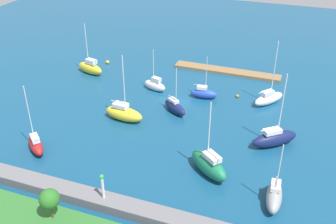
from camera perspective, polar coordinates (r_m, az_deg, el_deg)
The scene contains 17 objects.
water at distance 75.11m, azimuth 1.70°, elevation 1.32°, with size 160.00×160.00×0.00m, color navy.
pier_dock at distance 88.55m, azimuth 8.53°, elevation 5.88°, with size 23.53×3.05×0.58m, color olive.
breakwater at distance 52.63m, azimuth -9.02°, elevation -12.78°, with size 69.30×2.61×1.38m, color slate.
harbor_beacon at distance 50.84m, azimuth -9.49°, elevation -10.37°, with size 0.56×0.56×3.73m.
park_tree_west at distance 49.34m, azimuth -16.84°, elevation -11.99°, with size 2.48×2.48×4.26m.
sailboat_yellow_far_south at distance 88.24m, azimuth -11.22°, elevation 6.34°, with size 6.98×3.73×11.18m.
sailboat_white_inner_mooring at distance 79.39m, azimuth -1.91°, elevation 3.94°, with size 5.34×3.05×8.70m.
sailboat_navy_lone_north at distance 64.59m, azimuth 15.19°, elevation -3.68°, with size 7.57×6.86×12.46m.
sailboat_blue_outer_mooring at distance 76.72m, azimuth 5.22°, elevation 2.75°, with size 5.44×2.43×8.66m.
sailboat_red_lone_south at distance 64.63m, azimuth -18.66°, elevation -4.43°, with size 5.61×5.18×11.14m.
sailboat_green_west_end at distance 56.80m, azimuth 5.96°, elevation -7.60°, with size 7.43×6.60×11.57m.
sailboat_gray_east_end at distance 53.79m, azimuth 15.16°, elevation -11.68°, with size 2.41×6.29×9.55m.
sailboat_yellow_along_channel at distance 69.40m, azimuth -6.43°, elevation -0.17°, with size 7.40×3.24×12.30m.
sailboat_white_far_north at distance 76.61m, azimuth 14.42°, elevation 1.96°, with size 5.80×6.67×12.46m.
sailboat_navy_mid_basin at distance 71.48m, azimuth 1.01°, elevation 0.73°, with size 5.77×4.77×8.83m.
mooring_buoy_yellow at distance 93.05m, azimuth -8.76°, elevation 7.17°, with size 0.81×0.81×0.81m, color yellow.
mooring_buoy_orange at distance 78.11m, azimuth 10.04°, elevation 2.29°, with size 0.61×0.61×0.61m, color orange.
Camera 1 is at (-20.72, 62.44, 36.24)m, focal length 42.00 mm.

